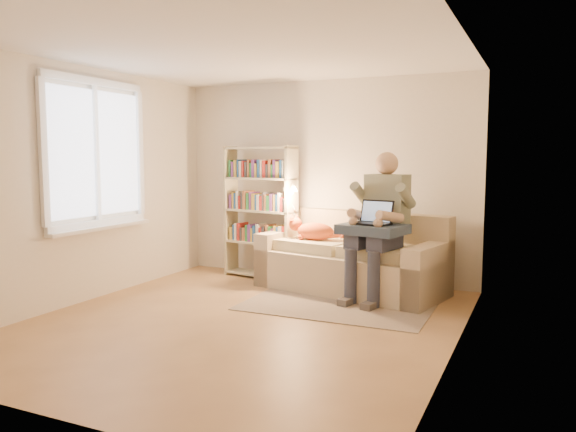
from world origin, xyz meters
The scene contains 14 objects.
floor centered at (0.00, 0.00, 0.00)m, with size 4.50×4.50×0.00m, color #9A7246.
ceiling centered at (0.00, 0.00, 2.60)m, with size 4.00×4.50×0.02m, color white.
wall_left centered at (-2.00, 0.00, 1.30)m, with size 0.02×4.50×2.60m, color silver.
wall_right centered at (2.00, 0.00, 1.30)m, with size 0.02×4.50×2.60m, color silver.
wall_back centered at (0.00, 2.25, 1.30)m, with size 4.00×0.02×2.60m, color silver.
wall_front centered at (0.00, -2.25, 1.30)m, with size 4.00×0.02×2.60m, color silver.
window centered at (-1.95, 0.20, 1.38)m, with size 0.12×1.52×1.69m.
sofa centered at (0.56, 1.73, 0.34)m, with size 2.36×1.42×0.93m.
person centered at (0.96, 1.47, 0.93)m, with size 0.61×0.83×1.67m.
cat centered at (0.01, 1.70, 0.71)m, with size 0.73×0.34×0.26m.
blanket centered at (1.01, 1.28, 0.82)m, with size 0.67×0.55×0.11m, color #2D3C4F.
laptop centered at (1.01, 1.29, 0.94)m, with size 0.44×0.38×0.34m.
bookshelf centered at (-0.78, 1.90, 0.97)m, with size 1.15×0.50×1.75m.
rug centered at (0.64, 0.93, 0.01)m, with size 1.99×1.18×0.01m, color gray.
Camera 1 is at (2.63, -4.66, 1.61)m, focal length 35.00 mm.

